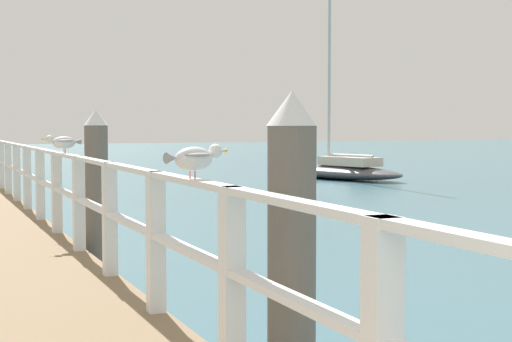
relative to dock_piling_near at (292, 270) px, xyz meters
name	(u,v)px	position (x,y,z in m)	size (l,w,h in m)	color
pier_railing	(57,183)	(-0.38, 6.14, 0.10)	(0.12, 18.64, 1.03)	white
dock_piling_near	(292,270)	(0.00, 0.00, 0.00)	(0.29, 0.29, 2.07)	#6B6056
dock_piling_far	(97,193)	(0.00, 5.51, 0.00)	(0.29, 0.29, 2.07)	#6B6056
seagull_foreground	(195,157)	(-0.37, 0.62, 0.63)	(0.46, 0.24, 0.21)	white
seagull_background	(63,142)	(-0.39, 5.54, 0.63)	(0.48, 0.21, 0.21)	white
boat_2	(336,169)	(11.35, 20.25, -0.70)	(3.33, 6.32, 8.12)	#4C4C51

